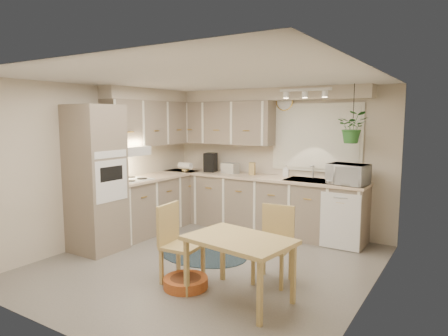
{
  "coord_description": "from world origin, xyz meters",
  "views": [
    {
      "loc": [
        2.87,
        -4.17,
        1.92
      ],
      "look_at": [
        -0.09,
        0.55,
        1.21
      ],
      "focal_mm": 32.0,
      "sensor_mm": 36.0,
      "label": 1
    }
  ],
  "objects_px": {
    "chair_left": "(182,244)",
    "pet_bed": "(186,283)",
    "chair_back": "(272,245)",
    "dining_table": "(239,269)",
    "microwave": "(348,172)",
    "braided_rug": "(203,254)"
  },
  "relations": [
    {
      "from": "chair_left",
      "to": "pet_bed",
      "type": "distance_m",
      "value": 0.44
    },
    {
      "from": "chair_left",
      "to": "braided_rug",
      "type": "xyz_separation_m",
      "value": [
        -0.34,
        0.89,
        -0.45
      ]
    },
    {
      "from": "chair_left",
      "to": "braided_rug",
      "type": "height_order",
      "value": "chair_left"
    },
    {
      "from": "chair_left",
      "to": "braided_rug",
      "type": "relative_size",
      "value": 0.7
    },
    {
      "from": "braided_rug",
      "to": "microwave",
      "type": "xyz_separation_m",
      "value": [
        1.6,
        1.43,
        1.12
      ]
    },
    {
      "from": "dining_table",
      "to": "chair_left",
      "type": "bearing_deg",
      "value": 175.66
    },
    {
      "from": "chair_back",
      "to": "braided_rug",
      "type": "bearing_deg",
      "value": -20.78
    },
    {
      "from": "chair_back",
      "to": "microwave",
      "type": "distance_m",
      "value": 1.93
    },
    {
      "from": "pet_bed",
      "to": "microwave",
      "type": "bearing_deg",
      "value": 65.02
    },
    {
      "from": "pet_bed",
      "to": "chair_back",
      "type": "bearing_deg",
      "value": 41.02
    },
    {
      "from": "chair_left",
      "to": "chair_back",
      "type": "relative_size",
      "value": 1.03
    },
    {
      "from": "pet_bed",
      "to": "microwave",
      "type": "xyz_separation_m",
      "value": [
        1.13,
        2.43,
        1.07
      ]
    },
    {
      "from": "dining_table",
      "to": "chair_back",
      "type": "distance_m",
      "value": 0.63
    },
    {
      "from": "dining_table",
      "to": "microwave",
      "type": "bearing_deg",
      "value": 78.87
    },
    {
      "from": "chair_left",
      "to": "pet_bed",
      "type": "bearing_deg",
      "value": 44.26
    },
    {
      "from": "dining_table",
      "to": "chair_left",
      "type": "xyz_separation_m",
      "value": [
        -0.8,
        0.06,
        0.12
      ]
    },
    {
      "from": "dining_table",
      "to": "chair_back",
      "type": "xyz_separation_m",
      "value": [
        0.1,
        0.61,
        0.11
      ]
    },
    {
      "from": "chair_left",
      "to": "chair_back",
      "type": "xyz_separation_m",
      "value": [
        0.9,
        0.55,
        -0.01
      ]
    },
    {
      "from": "dining_table",
      "to": "braided_rug",
      "type": "height_order",
      "value": "dining_table"
    },
    {
      "from": "chair_back",
      "to": "pet_bed",
      "type": "bearing_deg",
      "value": 35.54
    },
    {
      "from": "braided_rug",
      "to": "chair_back",
      "type": "bearing_deg",
      "value": -15.31
    },
    {
      "from": "dining_table",
      "to": "pet_bed",
      "type": "relative_size",
      "value": 2.13
    }
  ]
}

